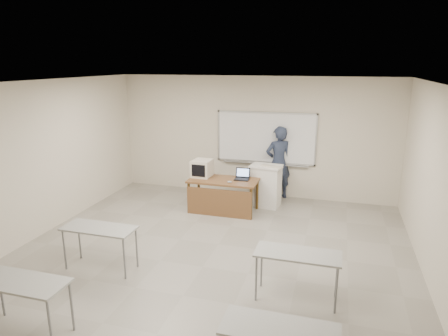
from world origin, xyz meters
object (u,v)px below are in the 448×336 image
(presenter, at_px, (278,163))
(podium, at_px, (266,186))
(crt_monitor, at_px, (202,168))
(laptop, at_px, (242,177))
(instructor_desk, at_px, (222,189))
(keyboard, at_px, (272,167))
(mouse, at_px, (230,182))
(whiteboard, at_px, (266,138))

(presenter, bearing_deg, podium, 45.70)
(crt_monitor, distance_m, laptop, 0.96)
(instructor_desk, height_order, laptop, laptop)
(instructor_desk, height_order, keyboard, keyboard)
(mouse, bearing_deg, podium, 51.49)
(laptop, bearing_deg, whiteboard, 73.58)
(whiteboard, xyz_separation_m, keyboard, (0.31, -0.89, -0.47))
(instructor_desk, bearing_deg, podium, 39.71)
(crt_monitor, bearing_deg, keyboard, 15.26)
(podium, height_order, laptop, podium)
(crt_monitor, bearing_deg, instructor_desk, -20.91)
(instructor_desk, height_order, podium, podium)
(instructor_desk, xyz_separation_m, mouse, (0.20, -0.09, 0.21))
(whiteboard, height_order, instructor_desk, whiteboard)
(instructor_desk, distance_m, laptop, 0.54)
(podium, distance_m, laptop, 0.71)
(whiteboard, xyz_separation_m, mouse, (-0.50, -1.57, -0.71))
(mouse, height_order, presenter, presenter)
(whiteboard, height_order, crt_monitor, whiteboard)
(whiteboard, xyz_separation_m, crt_monitor, (-1.25, -1.24, -0.54))
(keyboard, bearing_deg, crt_monitor, -149.84)
(crt_monitor, bearing_deg, podium, 21.05)
(instructor_desk, distance_m, podium, 1.12)
(podium, xyz_separation_m, keyboard, (0.15, -0.12, 0.51))
(instructor_desk, height_order, mouse, mouse)
(crt_monitor, height_order, presenter, presenter)
(mouse, xyz_separation_m, presenter, (0.85, 1.48, 0.14))
(laptop, bearing_deg, crt_monitor, 179.27)
(presenter, bearing_deg, mouse, 31.32)
(podium, bearing_deg, laptop, -129.75)
(whiteboard, distance_m, presenter, 0.67)
(whiteboard, height_order, mouse, whiteboard)
(crt_monitor, distance_m, mouse, 0.84)
(laptop, height_order, keyboard, keyboard)
(instructor_desk, distance_m, mouse, 0.30)
(mouse, xyz_separation_m, keyboard, (0.81, 0.68, 0.24))
(keyboard, xyz_separation_m, presenter, (0.04, 0.80, -0.10))
(laptop, relative_size, keyboard, 0.65)
(whiteboard, distance_m, mouse, 1.79)
(laptop, bearing_deg, mouse, -121.91)
(crt_monitor, xyz_separation_m, presenter, (1.60, 1.15, -0.03))
(crt_monitor, relative_size, keyboard, 0.94)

